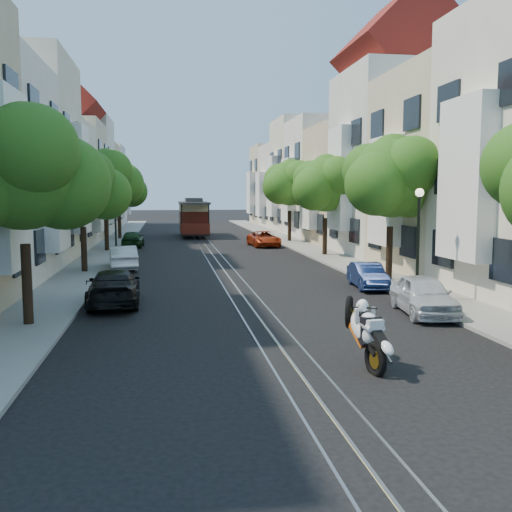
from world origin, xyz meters
name	(u,v)px	position (x,y,z in m)	size (l,w,h in m)	color
ground	(207,246)	(0.00, 28.00, 0.00)	(200.00, 200.00, 0.00)	black
sidewalk_east	(298,244)	(7.25, 28.00, 0.06)	(2.50, 80.00, 0.12)	gray
sidewalk_west	(111,247)	(-7.25, 28.00, 0.06)	(2.50, 80.00, 0.12)	gray
rail_left	(199,246)	(-0.55, 28.00, 0.01)	(0.06, 80.00, 0.02)	gray
rail_slot	(207,246)	(0.00, 28.00, 0.01)	(0.06, 80.00, 0.02)	gray
rail_right	(214,246)	(0.55, 28.00, 0.01)	(0.06, 80.00, 0.02)	gray
lane_line	(207,246)	(0.00, 28.00, 0.00)	(0.08, 80.00, 0.01)	tan
townhouses_east	(355,180)	(11.87, 27.91, 5.18)	(7.75, 72.00, 12.00)	beige
townhouses_west	(44,180)	(-11.87, 27.91, 5.08)	(7.75, 72.00, 11.76)	silver
tree_e_b	(393,179)	(7.26, 8.98, 4.73)	(4.93, 4.08, 6.68)	black
tree_e_c	(327,186)	(7.26, 19.98, 4.60)	(4.84, 3.99, 6.52)	black
tree_e_d	(290,184)	(7.26, 30.98, 4.87)	(5.01, 4.16, 6.85)	black
tree_w_a	(24,172)	(-7.14, 1.98, 4.73)	(4.93, 4.08, 6.68)	black
tree_w_b	(83,187)	(-7.14, 13.98, 4.40)	(4.72, 3.87, 6.27)	black
tree_w_c	(106,179)	(-7.14, 24.98, 5.07)	(5.13, 4.28, 7.09)	black
tree_w_d	(119,188)	(-7.14, 35.98, 4.60)	(4.84, 3.99, 6.52)	black
lamp_east	(419,227)	(6.30, 4.00, 2.85)	(0.32, 0.32, 4.16)	black
lamp_west	(115,213)	(-6.30, 22.00, 2.85)	(0.32, 0.32, 4.16)	black
sportbike_rider	(365,330)	(1.59, -3.50, 0.92)	(0.68, 2.16, 1.67)	black
cable_car	(194,216)	(-0.50, 38.73, 1.98)	(2.75, 8.71, 3.34)	black
parked_car_e_near	(423,295)	(5.60, 1.93, 0.67)	(1.57, 3.91, 1.33)	silver
parked_car_e_mid	(368,276)	(5.60, 7.40, 0.55)	(1.16, 3.33, 1.10)	#0D1B44
parked_car_e_far	(264,239)	(4.40, 27.36, 0.60)	(1.97, 4.28, 1.19)	#9A2A0E
parked_car_w_near	(114,287)	(-4.92, 5.23, 0.66)	(1.84, 4.54, 1.32)	black
parked_car_w_mid	(123,258)	(-5.36, 15.28, 0.65)	(1.37, 3.92, 1.29)	silver
parked_car_w_far	(133,239)	(-5.60, 28.28, 0.65)	(1.53, 3.80, 1.29)	#143415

